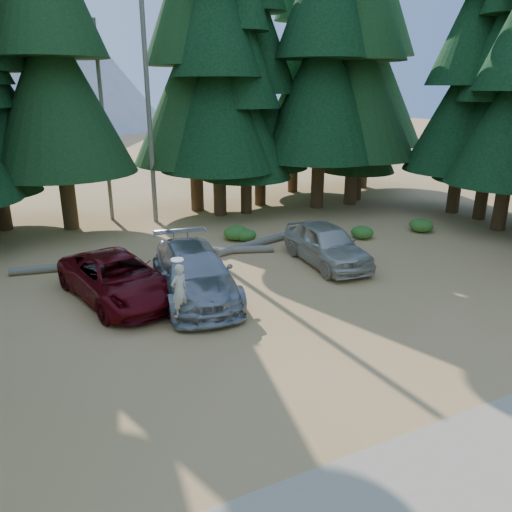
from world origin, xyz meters
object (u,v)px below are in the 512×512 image
object	(u,v)px
silver_minivan_center	(194,273)
log_left	(70,266)
silver_minivan_right	(327,244)
frisbee_player	(179,290)
log_mid	(230,250)
log_right	(264,241)
red_pickup	(118,278)

from	to	relation	value
silver_minivan_center	log_left	xyz separation A→B (m)	(-3.56, 4.59, -0.70)
silver_minivan_right	log_left	distance (m)	10.22
silver_minivan_right	log_left	xyz separation A→B (m)	(-9.48, 3.77, -0.67)
silver_minivan_right	frisbee_player	size ratio (longest dim) A/B	2.79
silver_minivan_right	log_mid	distance (m)	4.24
log_right	silver_minivan_center	bearing A→B (deg)	-154.25
red_pickup	log_left	bearing A→B (deg)	95.07
frisbee_player	log_mid	xyz separation A→B (m)	(4.15, 5.98, -1.13)
frisbee_player	log_left	world-z (taller)	frisbee_player
log_left	log_right	distance (m)	8.38
red_pickup	silver_minivan_right	world-z (taller)	silver_minivan_right
silver_minivan_center	log_left	bearing A→B (deg)	136.34
silver_minivan_right	frisbee_player	distance (m)	7.81
log_mid	log_right	distance (m)	1.97
red_pickup	log_right	xyz separation A→B (m)	(7.21, 3.34, -0.59)
log_right	silver_minivan_right	bearing A→B (deg)	-87.41
log_left	silver_minivan_right	bearing A→B (deg)	-11.52
silver_minivan_right	silver_minivan_center	bearing A→B (deg)	-167.62
frisbee_player	log_left	xyz separation A→B (m)	(-2.32, 6.84, -1.13)
silver_minivan_center	frisbee_player	xyz separation A→B (m)	(-1.24, -2.26, 0.44)
log_mid	log_right	world-z (taller)	log_right
log_left	log_mid	bearing A→B (deg)	2.57
log_mid	log_right	xyz separation A→B (m)	(1.91, 0.50, 0.01)
log_left	silver_minivan_center	bearing A→B (deg)	-42.04
red_pickup	silver_minivan_center	distance (m)	2.56
silver_minivan_right	log_right	distance (m)	3.64
silver_minivan_center	silver_minivan_right	bearing A→B (deg)	16.39
silver_minivan_center	red_pickup	bearing A→B (deg)	168.30
silver_minivan_right	log_left	world-z (taller)	silver_minivan_right
log_left	log_right	xyz separation A→B (m)	(8.37, -0.36, 0.01)
silver_minivan_center	silver_minivan_right	size ratio (longest dim) A/B	1.21
log_left	log_mid	distance (m)	6.52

